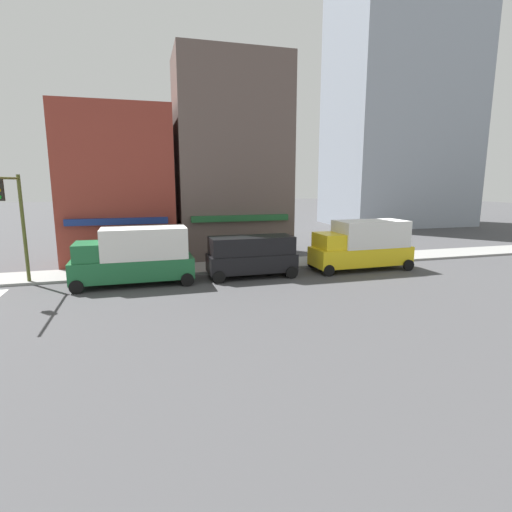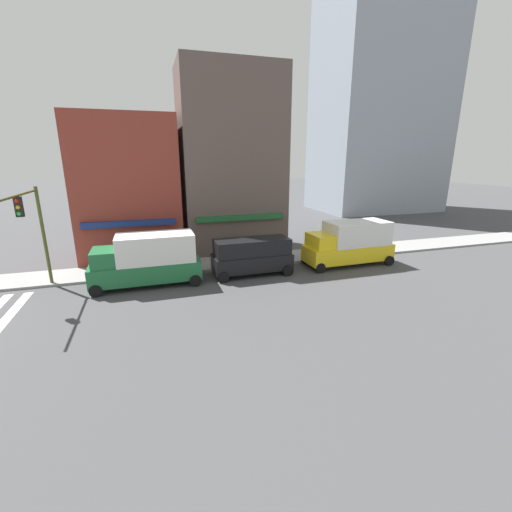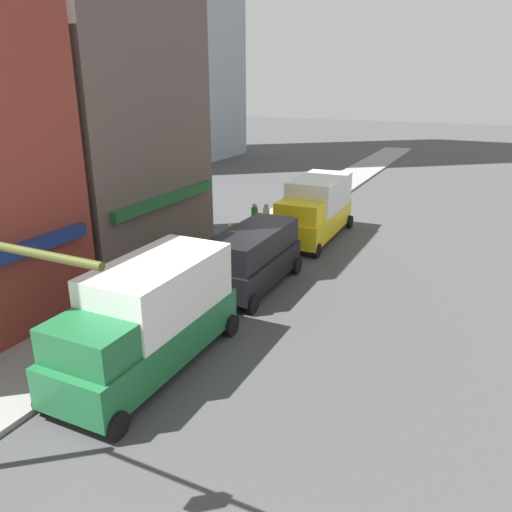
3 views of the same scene
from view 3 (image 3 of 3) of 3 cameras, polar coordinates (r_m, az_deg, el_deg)
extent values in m
cube|color=navy|center=(15.71, -26.78, 0.00)|extent=(6.04, 0.30, 0.40)
cube|color=brown|center=(22.22, -16.54, 16.80)|extent=(7.76, 5.00, 13.83)
cube|color=#1E592D|center=(21.07, -10.10, 6.39)|extent=(6.59, 0.30, 0.40)
cube|color=#1E6638|center=(14.28, -12.11, -9.38)|extent=(6.22, 2.26, 1.10)
cube|color=silver|center=(14.14, -10.97, -3.53)|extent=(4.36, 2.24, 1.60)
cube|color=#1E6638|center=(12.53, -18.02, -9.11)|extent=(1.75, 2.11, 0.90)
cylinder|color=black|center=(13.63, -22.89, -14.86)|extent=(0.68, 0.22, 0.68)
cylinder|color=black|center=(12.27, -15.66, -18.14)|extent=(0.68, 0.22, 0.68)
cylinder|color=black|center=(17.03, -9.41, -6.31)|extent=(0.68, 0.22, 0.68)
cylinder|color=black|center=(15.96, -2.86, -7.91)|extent=(0.68, 0.22, 0.68)
cube|color=black|center=(19.29, -0.34, -1.24)|extent=(5.02, 2.05, 1.00)
cube|color=black|center=(18.96, -0.35, 1.58)|extent=(4.77, 1.88, 1.00)
cylinder|color=black|center=(18.25, -6.09, -4.32)|extent=(0.68, 0.22, 0.68)
cylinder|color=black|center=(17.35, -0.44, -5.52)|extent=(0.68, 0.22, 0.68)
cylinder|color=black|center=(21.64, -0.26, -0.30)|extent=(0.68, 0.22, 0.68)
cylinder|color=black|center=(20.89, 4.67, -1.11)|extent=(0.68, 0.22, 0.68)
cube|color=yellow|center=(25.44, 6.69, 3.93)|extent=(6.26, 2.36, 1.10)
cube|color=silver|center=(25.69, 7.28, 7.16)|extent=(4.40, 2.31, 1.60)
cube|color=yellow|center=(23.38, 5.14, 5.12)|extent=(1.79, 2.14, 0.90)
cylinder|color=black|center=(23.59, 1.92, 1.40)|extent=(0.68, 0.22, 0.68)
cylinder|color=black|center=(22.83, 6.96, 0.63)|extent=(0.68, 0.22, 0.68)
cylinder|color=black|center=(28.39, 6.39, 4.44)|extent=(0.68, 0.22, 0.68)
cylinder|color=black|center=(27.76, 10.66, 3.87)|extent=(0.68, 0.22, 0.68)
cylinder|color=#23232D|center=(24.97, 1.16, 3.01)|extent=(0.26, 0.26, 0.85)
cylinder|color=silver|center=(24.76, 1.17, 4.72)|extent=(0.32, 0.32, 0.70)
sphere|color=tan|center=(24.64, 1.18, 5.76)|extent=(0.22, 0.22, 0.22)
cylinder|color=#23232D|center=(21.60, -3.04, 0.30)|extent=(0.26, 0.26, 0.85)
cylinder|color=orange|center=(21.36, -3.08, 2.26)|extent=(0.32, 0.32, 0.70)
sphere|color=tan|center=(21.22, -3.10, 3.45)|extent=(0.22, 0.22, 0.22)
cylinder|color=#23232D|center=(25.06, -0.17, 3.07)|extent=(0.26, 0.26, 0.85)
cylinder|color=#2D7A3D|center=(24.85, -0.17, 4.78)|extent=(0.32, 0.32, 0.70)
sphere|color=tan|center=(24.74, -0.17, 5.81)|extent=(0.22, 0.22, 0.22)
camera|label=1|loc=(17.22, 77.06, -3.47)|focal=28.00mm
camera|label=2|loc=(15.80, 76.43, 3.13)|focal=24.00mm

